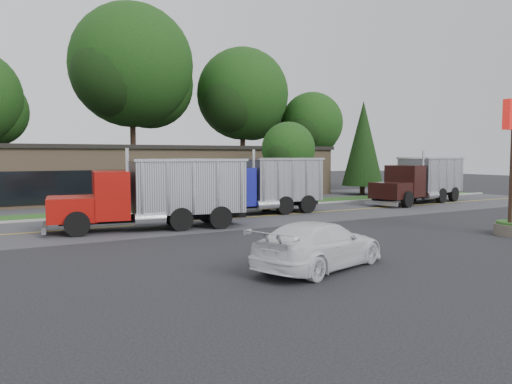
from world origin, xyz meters
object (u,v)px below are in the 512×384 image
at_px(dump_truck_red, 162,191).
at_px(rally_car, 319,245).
at_px(dump_truck_blue, 266,184).
at_px(dump_truck_maroon, 422,178).

relative_size(dump_truck_red, rally_car, 1.83).
xyz_separation_m(dump_truck_blue, dump_truck_maroon, (13.51, -0.05, 0.01)).
distance_m(dump_truck_red, rally_car, 10.71).
xyz_separation_m(dump_truck_red, dump_truck_blue, (7.63, 2.82, -0.01)).
distance_m(dump_truck_blue, dump_truck_maroon, 13.51).
distance_m(dump_truck_maroon, rally_car, 23.84).
bearing_deg(dump_truck_maroon, rally_car, 21.86).
relative_size(dump_truck_blue, rally_car, 1.53).
height_order(dump_truck_red, dump_truck_maroon, same).
height_order(dump_truck_blue, dump_truck_maroon, same).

